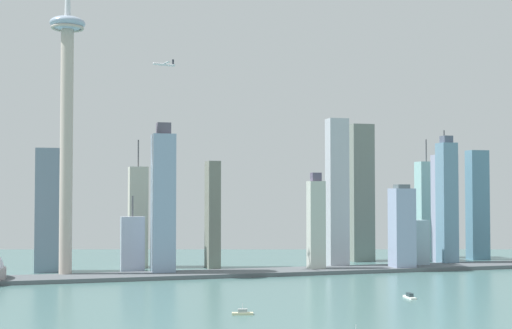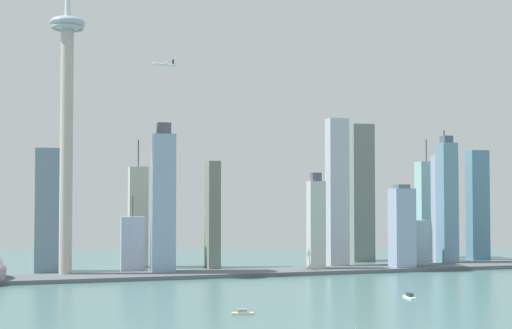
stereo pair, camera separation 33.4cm
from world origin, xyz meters
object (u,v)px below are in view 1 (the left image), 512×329
skyscraper_5 (163,203)px  skyscraper_9 (48,210)px  skyscraper_2 (427,210)px  airplane (164,64)px  skyscraper_11 (478,205)px  skyscraper_13 (447,203)px  skyscraper_0 (416,244)px  skyscraper_7 (445,208)px  boat_2 (243,313)px  observation_tower (67,100)px  skyscraper_3 (132,245)px  skyscraper_8 (138,217)px  skyscraper_12 (337,193)px  skyscraper_10 (402,229)px  skyscraper_1 (316,225)px  skyscraper_6 (213,214)px  boat_5 (410,296)px  skyscraper_4 (360,193)px

skyscraper_5 → skyscraper_9: skyscraper_5 is taller
skyscraper_2 → airplane: size_ratio=6.12×
skyscraper_2 → skyscraper_11: 61.02m
airplane → skyscraper_13: bearing=163.6°
skyscraper_0 → skyscraper_5: bearing=-180.0°
skyscraper_7 → boat_2: (-308.96, -272.43, -61.20)m
observation_tower → boat_2: size_ratio=22.83×
skyscraper_3 → skyscraper_8: 65.67m
skyscraper_7 → skyscraper_9: bearing=177.3°
skyscraper_7 → skyscraper_12: bearing=-168.8°
skyscraper_12 → airplane: (-186.25, 2.52, 131.53)m
skyscraper_3 → skyscraper_10: skyscraper_10 is taller
skyscraper_9 → skyscraper_12: size_ratio=0.79×
skyscraper_3 → skyscraper_9: size_ratio=0.62×
skyscraper_2 → skyscraper_5: (-340.77, -98.40, 12.12)m
skyscraper_0 → skyscraper_7: (59.20, 41.20, 36.90)m
observation_tower → skyscraper_13: (410.71, 2.89, -101.72)m
skyscraper_1 → skyscraper_6: skyscraper_6 is taller
skyscraper_3 → skyscraper_8: bearing=79.6°
skyscraper_7 → skyscraper_1: bearing=-163.2°
skyscraper_13 → skyscraper_5: bearing=-178.3°
skyscraper_2 → skyscraper_5: size_ratio=0.98×
skyscraper_5 → skyscraper_13: skyscraper_5 is taller
skyscraper_3 → boat_2: skyscraper_3 is taller
skyscraper_7 → boat_5: (-165.87, -235.76, -61.11)m
skyscraper_2 → skyscraper_9: 453.28m
skyscraper_0 → skyscraper_8: 303.54m
skyscraper_13 → boat_5: skyscraper_13 is taller
skyscraper_2 → boat_2: 460.56m
skyscraper_1 → skyscraper_9: skyscraper_9 is taller
skyscraper_4 → skyscraper_12: (-56.59, -69.29, -0.55)m
skyscraper_0 → skyscraper_3: skyscraper_3 is taller
airplane → skyscraper_0: bearing=161.5°
skyscraper_5 → airplane: bearing=81.6°
skyscraper_5 → boat_5: (167.36, -194.40, -70.32)m
skyscraper_8 → skyscraper_9: (-93.97, -18.86, 8.83)m
skyscraper_10 → skyscraper_12: skyscraper_12 is taller
skyscraper_0 → skyscraper_8: size_ratio=0.37×
observation_tower → skyscraper_5: bearing=-4.0°
skyscraper_1 → skyscraper_13: skyscraper_13 is taller
skyscraper_5 → airplane: 140.99m
skyscraper_3 → boat_5: 292.62m
skyscraper_6 → skyscraper_12: size_ratio=0.72×
skyscraper_4 → skyscraper_8: bearing=-179.8°
skyscraper_5 → airplane: (2.24, 15.23, 140.15)m
skyscraper_4 → skyscraper_9: bearing=-176.8°
skyscraper_11 → skyscraper_13: bearing=-143.4°
skyscraper_8 → skyscraper_12: bearing=-18.4°
skyscraper_1 → airplane: bearing=169.9°
skyscraper_3 → skyscraper_12: bearing=-2.4°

